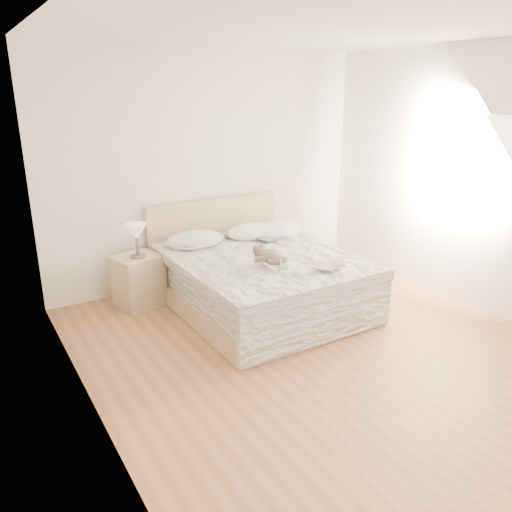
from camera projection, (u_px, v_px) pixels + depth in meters
name	position (u px, v px, depth m)	size (l,w,h in m)	color
floor	(327.00, 351.00, 4.48)	(4.00, 4.50, 0.00)	brown
ceiling	(344.00, 21.00, 3.63)	(4.00, 4.50, 0.00)	silver
wall_back	(211.00, 169.00, 5.88)	(4.00, 0.02, 2.70)	white
wall_left	(83.00, 240.00, 3.06)	(0.02, 4.50, 2.70)	white
wall_right	(487.00, 181.00, 5.05)	(0.02, 4.50, 2.70)	white
window	(462.00, 168.00, 5.25)	(0.02, 1.30, 1.10)	white
bed	(258.00, 279.00, 5.35)	(1.72, 2.14, 1.00)	tan
nightstand	(139.00, 281.00, 5.35)	(0.45, 0.40, 0.56)	tan
table_lamp	(136.00, 233.00, 5.15)	(0.27, 0.27, 0.36)	#4D4843
pillow_left	(195.00, 240.00, 5.55)	(0.67, 0.47, 0.20)	silver
pillow_middle	(253.00, 232.00, 5.88)	(0.65, 0.45, 0.19)	white
pillow_right	(278.00, 230.00, 5.95)	(0.65, 0.45, 0.19)	white
blouse	(262.00, 234.00, 5.81)	(0.53, 0.56, 0.02)	#3A536E
photo_book	(192.00, 246.00, 5.37)	(0.28, 0.20, 0.02)	silver
childrens_book	(331.00, 265.00, 4.78)	(0.32, 0.22, 0.02)	beige
teddy_bear	(271.00, 262.00, 4.81)	(0.22, 0.31, 0.17)	#6B5F51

